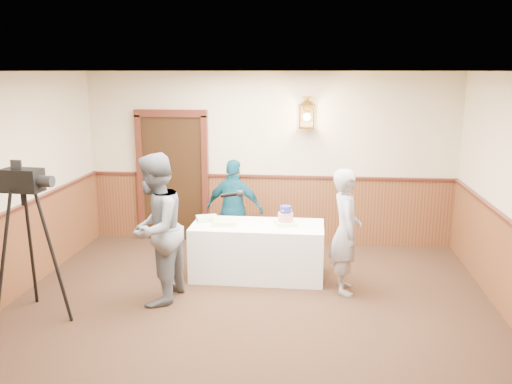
# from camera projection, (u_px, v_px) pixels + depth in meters

# --- Properties ---
(ground) EXTENTS (7.00, 7.00, 0.00)m
(ground) POSITION_uv_depth(u_px,v_px,m) (240.00, 342.00, 5.72)
(ground) COLOR #331F13
(ground) RESTS_ON ground
(room_shell) EXTENTS (6.02, 7.02, 2.81)m
(room_shell) POSITION_uv_depth(u_px,v_px,m) (240.00, 193.00, 5.83)
(room_shell) COLOR beige
(room_shell) RESTS_ON ground
(display_table) EXTENTS (1.80, 0.80, 0.75)m
(display_table) POSITION_uv_depth(u_px,v_px,m) (258.00, 251.00, 7.48)
(display_table) COLOR white
(display_table) RESTS_ON ground
(tiered_cake) EXTENTS (0.33, 0.33, 0.27)m
(tiered_cake) POSITION_uv_depth(u_px,v_px,m) (286.00, 217.00, 7.36)
(tiered_cake) COLOR #FEEDC1
(tiered_cake) RESTS_ON display_table
(sheet_cake_yellow) EXTENTS (0.33, 0.27, 0.06)m
(sheet_cake_yellow) POSITION_uv_depth(u_px,v_px,m) (224.00, 223.00, 7.37)
(sheet_cake_yellow) COLOR #F4F492
(sheet_cake_yellow) RESTS_ON display_table
(sheet_cake_green) EXTENTS (0.35, 0.32, 0.07)m
(sheet_cake_green) POSITION_uv_depth(u_px,v_px,m) (207.00, 219.00, 7.57)
(sheet_cake_green) COLOR #B9ECA7
(sheet_cake_green) RESTS_ON display_table
(interviewer) EXTENTS (1.54, 0.99, 1.85)m
(interviewer) POSITION_uv_depth(u_px,v_px,m) (155.00, 229.00, 6.56)
(interviewer) COLOR slate
(interviewer) RESTS_ON ground
(baker) EXTENTS (0.43, 0.62, 1.62)m
(baker) POSITION_uv_depth(u_px,v_px,m) (346.00, 231.00, 6.88)
(baker) COLOR #939298
(baker) RESTS_ON ground
(assistant_p) EXTENTS (0.94, 0.52, 1.52)m
(assistant_p) POSITION_uv_depth(u_px,v_px,m) (234.00, 210.00, 8.15)
(assistant_p) COLOR #0E4154
(assistant_p) RESTS_ON ground
(tv_camera_rig) EXTENTS (0.69, 0.64, 1.76)m
(tv_camera_rig) POSITION_uv_depth(u_px,v_px,m) (29.00, 253.00, 6.12)
(tv_camera_rig) COLOR black
(tv_camera_rig) RESTS_ON ground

